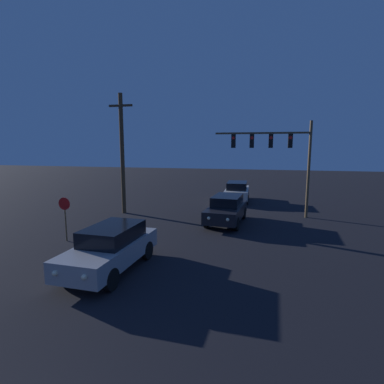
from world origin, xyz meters
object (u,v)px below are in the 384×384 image
Objects in this scene: car_far at (237,191)px; utility_pole at (122,152)px; stop_sign at (65,211)px; traffic_signal_mast at (278,150)px; car_mid at (227,209)px; car_near at (111,247)px.

utility_pole is (-7.28, -6.39, 3.33)m from car_far.
car_far is at bearing 41.27° from utility_pole.
car_far is 14.75m from stop_sign.
traffic_signal_mast is 13.24m from stop_sign.
traffic_signal_mast reaches higher than car_far.
traffic_signal_mast is (2.95, 2.63, 3.51)m from car_mid.
traffic_signal_mast is 0.77× the size of utility_pole.
traffic_signal_mast is at bearing 8.35° from utility_pole.
car_near is 2.17× the size of stop_sign.
car_mid is at bearing -110.61° from car_near.
car_mid is at bearing -91.55° from car_far.
car_mid is 0.77× the size of traffic_signal_mast.
car_near is at bearing -103.93° from car_far.
car_near is at bearing -66.68° from utility_pole.
traffic_signal_mast reaches higher than car_near.
car_far is 10.25m from utility_pole.
stop_sign is (-7.22, -12.84, 0.61)m from car_far.
traffic_signal_mast is at bearing 38.00° from stop_sign.
utility_pole is at bearing -4.49° from car_mid.
car_near is at bearing -120.81° from traffic_signal_mast.
stop_sign is 7.00m from utility_pole.
utility_pole is at bearing -140.41° from car_far.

